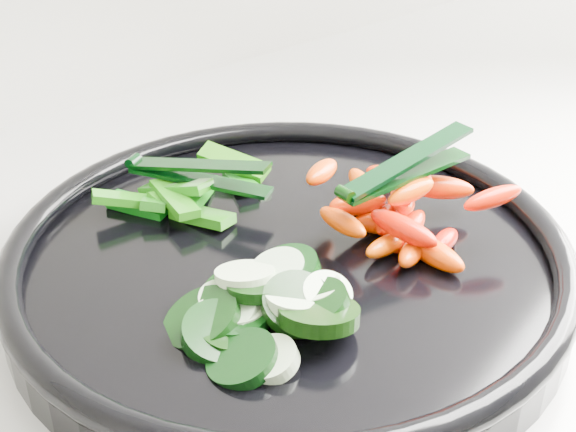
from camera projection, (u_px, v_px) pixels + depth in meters
veggie_tray at (288, 260)px, 0.53m from camera, size 0.49×0.49×0.04m
cucumber_pile at (258, 308)px, 0.47m from camera, size 0.12×0.12×0.04m
carrot_pile at (397, 211)px, 0.55m from camera, size 0.12×0.14×0.05m
pepper_pile at (184, 193)px, 0.59m from camera, size 0.14×0.10×0.04m
tong_carrot at (403, 169)px, 0.53m from camera, size 0.11×0.02×0.02m
tong_pepper at (194, 172)px, 0.58m from camera, size 0.07×0.11×0.02m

